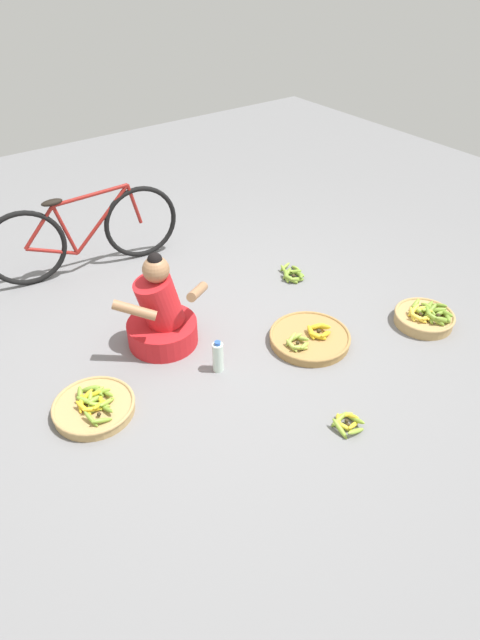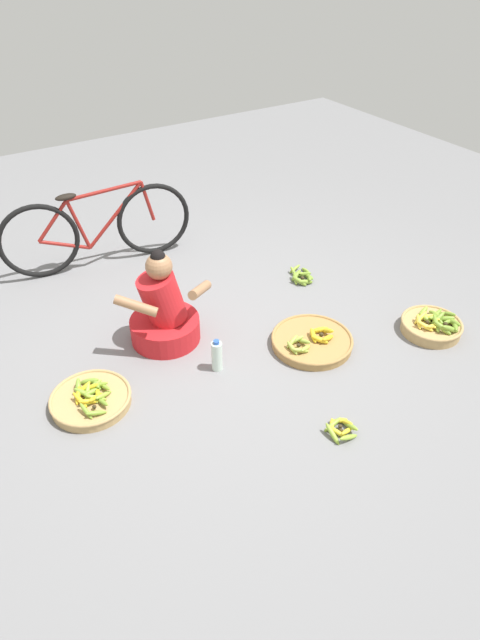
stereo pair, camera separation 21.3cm
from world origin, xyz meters
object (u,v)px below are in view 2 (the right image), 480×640
at_px(loose_bananas_near_vendor, 302,276).
at_px(water_bottle, 217,356).
at_px(banana_basket_front_center, 91,399).
at_px(loose_bananas_mid_left, 340,428).
at_px(banana_basket_back_left, 432,325).
at_px(bicycle_leaning, 98,229).
at_px(vendor_woman_front, 164,313).
at_px(banana_basket_back_center, 312,341).

distance_m(loose_bananas_near_vendor, water_bottle, 1.38).
distance_m(banana_basket_front_center, loose_bananas_mid_left, 1.62).
distance_m(banana_basket_back_left, loose_bananas_mid_left, 1.32).
bearing_deg(bicycle_leaning, water_bottle, -84.93).
xyz_separation_m(vendor_woman_front, bicycle_leaning, (-0.01, 1.31, 0.12)).
bearing_deg(loose_bananas_near_vendor, banana_basket_back_center, -122.74).
distance_m(banana_basket_front_center, water_bottle, 0.89).
distance_m(banana_basket_back_center, loose_bananas_mid_left, 0.85).
height_order(banana_basket_front_center, loose_bananas_mid_left, banana_basket_front_center).
xyz_separation_m(bicycle_leaning, banana_basket_back_left, (1.77, -2.32, -0.30)).
xyz_separation_m(loose_bananas_near_vendor, water_bottle, (-1.22, -0.62, 0.09)).
xyz_separation_m(vendor_woman_front, loose_bananas_mid_left, (0.51, -1.42, -0.21)).
height_order(vendor_woman_front, banana_basket_front_center, vendor_woman_front).
distance_m(loose_bananas_mid_left, water_bottle, 0.99).
bearing_deg(banana_basket_back_center, vendor_woman_front, 143.64).
bearing_deg(vendor_woman_front, banana_basket_back_left, -29.69).
height_order(bicycle_leaning, loose_bananas_mid_left, bicycle_leaning).
xyz_separation_m(bicycle_leaning, loose_bananas_near_vendor, (1.38, -1.19, -0.33)).
bearing_deg(vendor_woman_front, water_bottle, -72.78).
xyz_separation_m(vendor_woman_front, water_bottle, (0.16, -0.50, -0.12)).
bearing_deg(water_bottle, loose_bananas_near_vendor, 26.87).
height_order(vendor_woman_front, water_bottle, vendor_woman_front).
bearing_deg(loose_bananas_near_vendor, water_bottle, -153.13).
distance_m(banana_basket_back_center, water_bottle, 0.75).
bearing_deg(vendor_woman_front, bicycle_leaning, 90.23).
distance_m(vendor_woman_front, banana_basket_back_left, 2.04).
distance_m(bicycle_leaning, banana_basket_front_center, 1.85).
bearing_deg(vendor_woman_front, loose_bananas_mid_left, -70.20).
distance_m(vendor_woman_front, banana_basket_front_center, 0.83).
relative_size(banana_basket_front_center, banana_basket_back_center, 0.87).
distance_m(banana_basket_back_center, loose_bananas_near_vendor, 0.92).
bearing_deg(water_bottle, bicycle_leaning, 95.07).
relative_size(banana_basket_front_center, loose_bananas_near_vendor, 1.75).
relative_size(bicycle_leaning, water_bottle, 6.71).
bearing_deg(banana_basket_back_left, banana_basket_back_center, 158.00).
height_order(vendor_woman_front, bicycle_leaning, vendor_woman_front).
height_order(loose_bananas_near_vendor, loose_bananas_mid_left, loose_bananas_near_vendor).
relative_size(vendor_woman_front, bicycle_leaning, 0.45).
bearing_deg(bicycle_leaning, banana_basket_back_center, -65.61).
distance_m(banana_basket_front_center, banana_basket_back_left, 2.57).
relative_size(banana_basket_front_center, loose_bananas_mid_left, 2.62).
xyz_separation_m(bicycle_leaning, banana_basket_front_center, (-0.71, -1.67, -0.31)).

